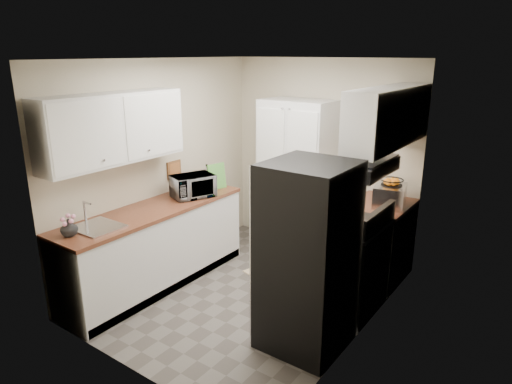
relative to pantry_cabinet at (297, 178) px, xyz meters
The scene contains 16 objects.
ground 1.66m from the pantry_cabinet, 81.35° to the right, with size 3.20×3.20×0.00m, color #56514C.
room_shell 1.48m from the pantry_cabinet, 82.18° to the right, with size 2.64×3.24×2.52m.
pantry_cabinet is the anchor object (origin of this frame).
base_cabinet_left 2.00m from the pantry_cabinet, 114.36° to the right, with size 0.60×2.30×0.88m, color silver.
countertop_left 1.92m from the pantry_cabinet, 114.36° to the right, with size 0.63×2.33×0.04m, color brown.
base_cabinet_right 1.32m from the pantry_cabinet, ahead, with size 0.60×0.80×0.88m, color silver.
countertop_right 1.20m from the pantry_cabinet, ahead, with size 0.63×0.83×0.04m, color brown.
electric_range 1.58m from the pantry_cabinet, 38.22° to the right, with size 0.71×0.78×1.13m.
refrigerator 2.07m from the pantry_cabinet, 56.54° to the right, with size 0.70×0.72×1.70m, color #B7B7BC.
microwave 1.38m from the pantry_cabinet, 120.98° to the right, with size 0.48×0.32×0.26m, color silver.
wine_bottle 1.16m from the pantry_cabinet, 134.72° to the right, with size 0.07×0.07×0.28m, color black.
flower_vase 2.86m from the pantry_cabinet, 106.77° to the right, with size 0.16×0.16×0.17m, color silver.
cutting_board 1.04m from the pantry_cabinet, 132.02° to the right, with size 0.02×0.26×0.32m, color #509A3D.
toaster_oven 1.30m from the pantry_cabinet, ahead, with size 0.32×0.41×0.24m, color #AAA9AE.
fruit_basket 1.32m from the pantry_cabinet, ahead, with size 0.25×0.25×0.11m, color orange, non-canonical shape.
kitchen_mat 1.19m from the pantry_cabinet, 77.48° to the right, with size 0.46×0.74×0.01m, color #CCB287.
Camera 1 is at (2.69, -3.62, 2.57)m, focal length 32.00 mm.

